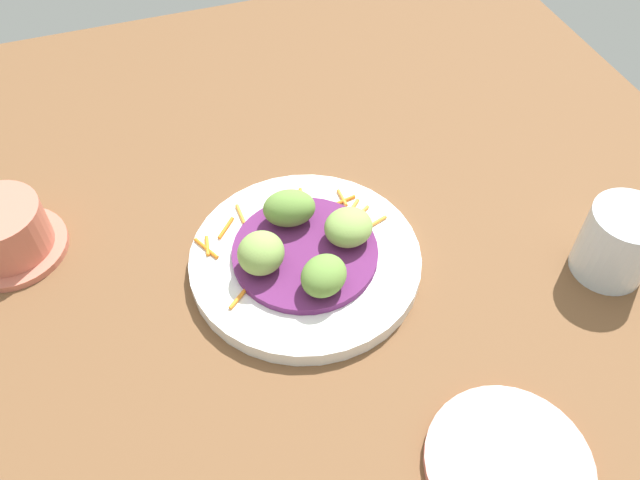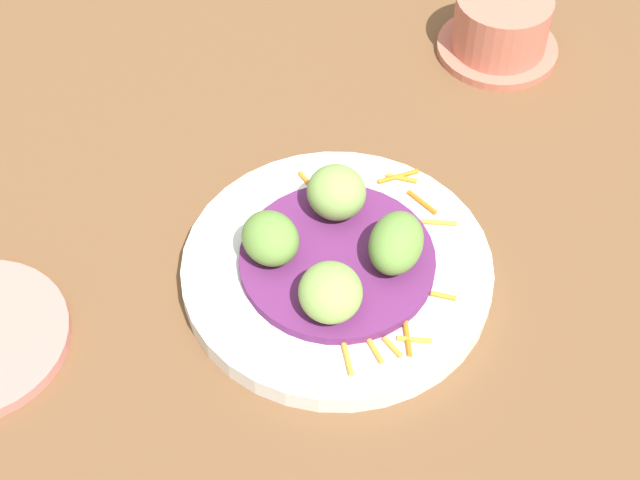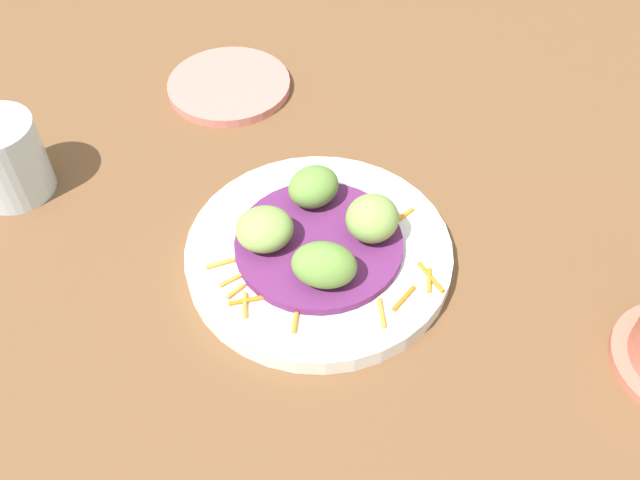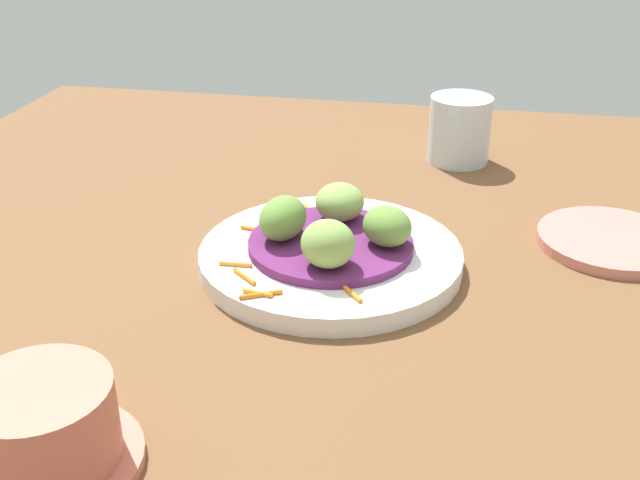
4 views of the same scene
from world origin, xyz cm
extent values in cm
cube|color=brown|center=(0.00, 0.00, 1.00)|extent=(110.00, 110.00, 2.00)
cylinder|color=white|center=(-1.96, 0.35, 2.90)|extent=(24.32, 24.32, 1.81)
cylinder|color=#60235B|center=(-1.96, 0.35, 4.23)|extent=(15.23, 15.23, 0.85)
cylinder|color=orange|center=(5.01, -6.22, 4.01)|extent=(2.35, 2.60, 0.40)
cylinder|color=orange|center=(-9.30, -4.85, 4.01)|extent=(1.69, 1.61, 0.40)
cylinder|color=orange|center=(-8.45, -6.38, 4.01)|extent=(0.45, 2.53, 0.40)
cylinder|color=orange|center=(5.70, 2.97, 4.01)|extent=(3.08, 2.66, 0.40)
cylinder|color=orange|center=(-9.15, -3.25, 4.01)|extent=(3.28, 2.23, 0.40)
cylinder|color=orange|center=(-8.08, -5.81, 4.01)|extent=(3.66, 1.08, 0.40)
cylinder|color=orange|center=(-10.25, -1.56, 4.01)|extent=(3.59, 1.49, 0.40)
cylinder|color=orange|center=(7.65, -4.07, 4.01)|extent=(2.01, 3.40, 0.40)
cylinder|color=orange|center=(2.99, -7.64, 4.01)|extent=(0.54, 2.95, 0.40)
cylinder|color=orange|center=(7.46, -4.39, 4.01)|extent=(0.78, 2.60, 0.40)
cylinder|color=orange|center=(-4.26, -8.32, 4.01)|extent=(0.69, 1.99, 0.40)
ellipsoid|color=olive|center=(-1.69, -4.40, 6.62)|extent=(6.23, 5.04, 3.93)
ellipsoid|color=#84A851|center=(2.80, 0.62, 6.72)|extent=(6.66, 6.63, 4.13)
ellipsoid|color=olive|center=(-2.23, 5.10, 6.44)|extent=(6.48, 6.32, 3.56)
ellipsoid|color=#84A851|center=(-6.71, 0.08, 6.44)|extent=(5.86, 5.53, 3.56)
cylinder|color=#C66B56|center=(27.36, -12.42, 2.40)|extent=(11.67, 11.67, 0.80)
cylinder|color=#C66B56|center=(27.36, -12.42, 5.50)|extent=(9.07, 9.07, 5.40)
camera|label=1|loc=(10.51, 40.93, 56.08)|focal=36.28mm
camera|label=2|loc=(-47.62, -4.20, 62.52)|focal=53.85mm
camera|label=3|loc=(-3.59, -40.67, 51.68)|focal=38.91mm
camera|label=4|loc=(60.04, 11.14, 36.31)|focal=43.16mm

